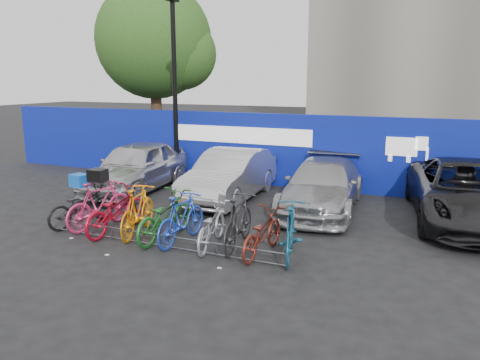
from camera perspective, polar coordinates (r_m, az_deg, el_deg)
The scene contains 21 objects.
ground at distance 10.64m, azimuth -7.74°, elevation -7.15°, with size 100.00×100.00×0.00m, color black.
hoarding at distance 15.65m, azimuth 3.55°, elevation 3.74°, with size 22.00×0.18×2.40m.
tree at distance 22.22m, azimuth -9.85°, elevation 16.08°, with size 5.40×5.20×7.80m.
lamppost at distance 16.32m, azimuth -7.96°, elevation 11.28°, with size 0.25×0.50×6.11m.
bike_rack at distance 10.11m, azimuth -9.53°, elevation -7.29°, with size 5.60×0.03×0.30m.
car_0 at distance 15.26m, azimuth -12.53°, elevation 1.65°, with size 1.86×4.61×1.57m, color #B6B5BA.
car_1 at distance 13.76m, azimuth -1.23°, elevation 0.58°, with size 1.55×4.43×1.46m, color #ACABB0.
car_2 at distance 12.85m, azimuth 10.04°, elevation -0.70°, with size 1.89×4.65×1.35m, color #9A9B9F.
car_3 at distance 12.84m, azimuth 26.02°, elevation -1.37°, with size 2.54×5.51×1.53m, color black.
bike_0 at distance 12.03m, azimuth -18.76°, elevation -3.00°, with size 0.64×1.84×0.97m, color black.
bike_1 at distance 11.65m, azimuth -16.73°, elevation -2.88°, with size 0.54×1.92×1.15m, color #CF3068.
bike_2 at distance 11.22m, azimuth -14.89°, elevation -3.58°, with size 0.71×2.03×1.07m, color #A90C22.
bike_3 at distance 10.92m, azimuth -12.36°, elevation -3.69°, with size 0.53×1.89×1.13m, color orange.
bike_4 at distance 10.53m, azimuth -9.18°, elevation -4.37°, with size 0.70×2.02×1.06m, color #1E6622.
bike_5 at distance 10.23m, azimuth -7.13°, elevation -4.70°, with size 0.51×1.82×1.09m, color #2243B6.
bike_6 at distance 9.96m, azimuth -3.56°, elevation -5.59°, with size 0.62×1.77×0.93m, color #94959B.
bike_7 at distance 9.86m, azimuth -0.21°, elevation -5.09°, with size 0.54×1.91×1.15m, color #242426.
bike_8 at distance 9.52m, azimuth 2.68°, elevation -6.45°, with size 0.61×1.76×0.92m, color maroon.
bike_9 at distance 9.35m, azimuth 6.17°, elevation -6.18°, with size 0.54×1.90×1.14m, color navy.
cargo_crate at distance 11.89m, azimuth -18.96°, elevation -0.05°, with size 0.42×0.32×0.30m, color blue.
cargo_topcase at distance 11.49m, azimuth -16.95°, elevation 0.57°, with size 0.38×0.34×0.28m, color black.
Camera 1 is at (5.25, -8.56, 3.51)m, focal length 35.00 mm.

